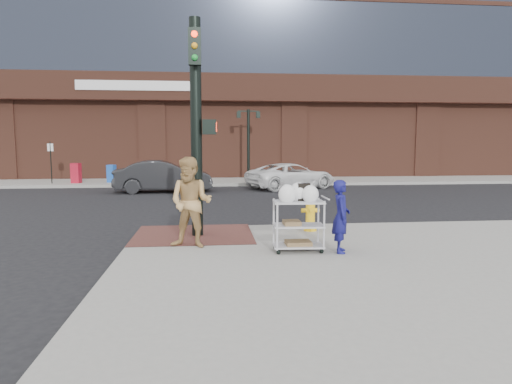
{
  "coord_description": "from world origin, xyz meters",
  "views": [
    {
      "loc": [
        -0.2,
        -9.91,
        2.38
      ],
      "look_at": [
        0.82,
        0.1,
        1.25
      ],
      "focal_mm": 32.0,
      "sensor_mm": 36.0,
      "label": 1
    }
  ],
  "objects": [
    {
      "name": "utility_cart",
      "position": [
        1.57,
        -0.99,
        0.78
      ],
      "size": [
        1.03,
        0.61,
        1.39
      ],
      "color": "#B1B1B7",
      "rests_on": "sidewalk_near"
    },
    {
      "name": "woman_blue",
      "position": [
        2.4,
        -1.14,
        0.88
      ],
      "size": [
        0.45,
        0.6,
        1.46
      ],
      "primitive_type": "imported",
      "rotation": [
        0.0,
        0.0,
        1.36
      ],
      "color": "#12125A",
      "rests_on": "sidewalk_near"
    },
    {
      "name": "newsbox_red",
      "position": [
        -7.29,
        15.14,
        0.68
      ],
      "size": [
        0.51,
        0.47,
        1.06
      ],
      "primitive_type": "cube",
      "rotation": [
        0.0,
        0.0,
        -0.17
      ],
      "color": "#A81326",
      "rests_on": "sidewalk_far"
    },
    {
      "name": "bank_building",
      "position": [
        5.0,
        31.0,
        14.15
      ],
      "size": [
        42.0,
        26.0,
        28.0
      ],
      "primitive_type": "cube",
      "color": "brown",
      "rests_on": "sidewalk_far"
    },
    {
      "name": "newsbox_blue",
      "position": [
        -5.5,
        15.37,
        0.63
      ],
      "size": [
        0.49,
        0.47,
        0.95
      ],
      "primitive_type": "cube",
      "rotation": [
        0.0,
        0.0,
        -0.32
      ],
      "color": "#1B4EAF",
      "rests_on": "sidewalk_far"
    },
    {
      "name": "sedan_dark",
      "position": [
        -2.37,
        11.64,
        0.74
      ],
      "size": [
        4.61,
        1.93,
        1.48
      ],
      "primitive_type": "imported",
      "rotation": [
        0.0,
        0.0,
        1.65
      ],
      "color": "black",
      "rests_on": "ground"
    },
    {
      "name": "sidewalk_far",
      "position": [
        12.5,
        32.0,
        0.07
      ],
      "size": [
        65.0,
        36.0,
        0.15
      ],
      "primitive_type": "cube",
      "color": "gray",
      "rests_on": "ground"
    },
    {
      "name": "traffic_signal_pole",
      "position": [
        -0.48,
        0.77,
        2.83
      ],
      "size": [
        0.61,
        0.51,
        5.0
      ],
      "color": "black",
      "rests_on": "sidewalk_near"
    },
    {
      "name": "lamp_post",
      "position": [
        2.0,
        16.0,
        2.62
      ],
      "size": [
        1.32,
        0.22,
        4.0
      ],
      "color": "black",
      "rests_on": "sidewalk_far"
    },
    {
      "name": "parking_sign",
      "position": [
        -8.5,
        15.0,
        1.25
      ],
      "size": [
        0.05,
        0.05,
        2.2
      ],
      "primitive_type": "cylinder",
      "color": "black",
      "rests_on": "sidewalk_far"
    },
    {
      "name": "minivan_white",
      "position": [
        3.87,
        12.62,
        0.64
      ],
      "size": [
        5.05,
        3.81,
        1.27
      ],
      "primitive_type": "imported",
      "rotation": [
        0.0,
        0.0,
        1.99
      ],
      "color": "white",
      "rests_on": "ground"
    },
    {
      "name": "brick_curb_ramp",
      "position": [
        -0.6,
        0.9,
        0.16
      ],
      "size": [
        2.8,
        2.4,
        0.01
      ],
      "primitive_type": "cube",
      "color": "#572C28",
      "rests_on": "sidewalk_near"
    },
    {
      "name": "pedestrian_tan",
      "position": [
        -0.6,
        -0.4,
        1.1
      ],
      "size": [
        1.1,
        0.96,
        1.9
      ],
      "primitive_type": "imported",
      "rotation": [
        0.0,
        0.0,
        -0.3
      ],
      "color": "tan",
      "rests_on": "sidewalk_near"
    },
    {
      "name": "fire_hydrant",
      "position": [
        2.28,
        1.11,
        0.64
      ],
      "size": [
        0.45,
        0.32,
        0.97
      ],
      "color": "yellow",
      "rests_on": "sidewalk_near"
    },
    {
      "name": "ground",
      "position": [
        0.0,
        0.0,
        0.0
      ],
      "size": [
        220.0,
        220.0,
        0.0
      ],
      "primitive_type": "plane",
      "color": "black",
      "rests_on": "ground"
    }
  ]
}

